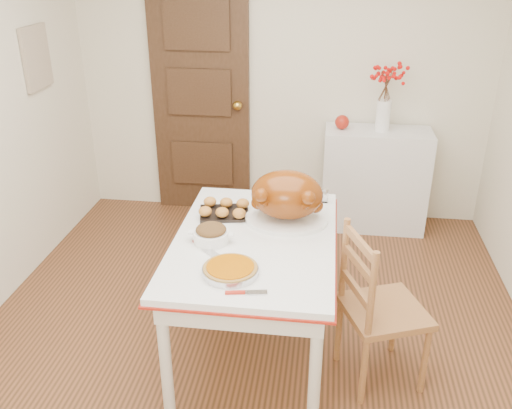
# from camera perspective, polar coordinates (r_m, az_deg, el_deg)

# --- Properties ---
(floor) EXTENTS (3.50, 4.00, 0.00)m
(floor) POSITION_cam_1_polar(r_m,az_deg,el_deg) (3.49, -0.80, -14.73)
(floor) COLOR #412915
(floor) RESTS_ON ground
(wall_back) EXTENTS (3.50, 0.00, 2.50)m
(wall_back) POSITION_cam_1_polar(r_m,az_deg,el_deg) (4.77, 2.68, 13.20)
(wall_back) COLOR beige
(wall_back) RESTS_ON ground
(door_back) EXTENTS (0.85, 0.06, 2.06)m
(door_back) POSITION_cam_1_polar(r_m,az_deg,el_deg) (4.90, -5.73, 10.79)
(door_back) COLOR #402919
(door_back) RESTS_ON ground
(photo_board) EXTENTS (0.03, 0.35, 0.45)m
(photo_board) POSITION_cam_1_polar(r_m,az_deg,el_deg) (4.46, -21.74, 13.93)
(photo_board) COLOR beige
(photo_board) RESTS_ON ground
(sideboard) EXTENTS (0.87, 0.39, 0.87)m
(sideboard) POSITION_cam_1_polar(r_m,az_deg,el_deg) (4.80, 12.12, 2.53)
(sideboard) COLOR silver
(sideboard) RESTS_ON floor
(kitchen_table) EXTENTS (0.90, 1.31, 0.79)m
(kitchen_table) POSITION_cam_1_polar(r_m,az_deg,el_deg) (3.24, -0.12, -9.56)
(kitchen_table) COLOR white
(kitchen_table) RESTS_ON floor
(chair_oak) EXTENTS (0.54, 0.54, 0.94)m
(chair_oak) POSITION_cam_1_polar(r_m,az_deg,el_deg) (3.11, 13.14, -10.28)
(chair_oak) COLOR #935D3D
(chair_oak) RESTS_ON floor
(berry_vase) EXTENTS (0.27, 0.27, 0.52)m
(berry_vase) POSITION_cam_1_polar(r_m,az_deg,el_deg) (4.59, 13.15, 10.55)
(berry_vase) COLOR white
(berry_vase) RESTS_ON sideboard
(apple) EXTENTS (0.12, 0.12, 0.12)m
(apple) POSITION_cam_1_polar(r_m,az_deg,el_deg) (4.62, 8.88, 8.40)
(apple) COLOR #A11D10
(apple) RESTS_ON sideboard
(turkey_platter) EXTENTS (0.54, 0.46, 0.30)m
(turkey_platter) POSITION_cam_1_polar(r_m,az_deg,el_deg) (3.16, 3.20, 0.73)
(turkey_platter) COLOR #763102
(turkey_platter) RESTS_ON kitchen_table
(pumpkin_pie) EXTENTS (0.32, 0.32, 0.06)m
(pumpkin_pie) POSITION_cam_1_polar(r_m,az_deg,el_deg) (2.71, -2.67, -6.64)
(pumpkin_pie) COLOR #A75100
(pumpkin_pie) RESTS_ON kitchen_table
(stuffing_dish) EXTENTS (0.29, 0.25, 0.10)m
(stuffing_dish) POSITION_cam_1_polar(r_m,az_deg,el_deg) (2.99, -4.66, -3.02)
(stuffing_dish) COLOR #523918
(stuffing_dish) RESTS_ON kitchen_table
(rolls_tray) EXTENTS (0.33, 0.28, 0.08)m
(rolls_tray) POSITION_cam_1_polar(r_m,az_deg,el_deg) (3.28, -3.29, -0.44)
(rolls_tray) COLOR #C0782A
(rolls_tray) RESTS_ON kitchen_table
(pie_server) EXTENTS (0.20, 0.09, 0.01)m
(pie_server) POSITION_cam_1_polar(r_m,az_deg,el_deg) (2.58, -1.02, -9.05)
(pie_server) COLOR silver
(pie_server) RESTS_ON kitchen_table
(carving_knife) EXTENTS (0.25, 0.24, 0.01)m
(carving_knife) POSITION_cam_1_polar(r_m,az_deg,el_deg) (2.92, -4.91, -4.75)
(carving_knife) COLOR silver
(carving_knife) RESTS_ON kitchen_table
(drinking_glass) EXTENTS (0.08, 0.08, 0.11)m
(drinking_glass) POSITION_cam_1_polar(r_m,az_deg,el_deg) (3.47, 2.18, 1.36)
(drinking_glass) COLOR white
(drinking_glass) RESTS_ON kitchen_table
(shaker_pair) EXTENTS (0.10, 0.04, 0.09)m
(shaker_pair) POSITION_cam_1_polar(r_m,az_deg,el_deg) (3.46, 6.70, 0.97)
(shaker_pair) COLOR white
(shaker_pair) RESTS_ON kitchen_table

